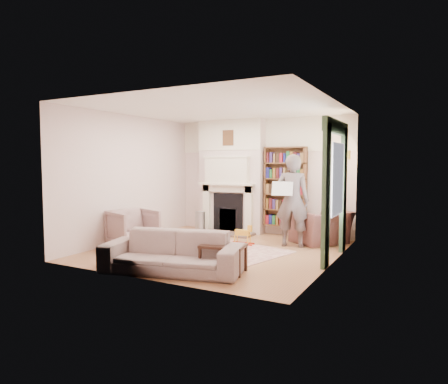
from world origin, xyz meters
The scene contains 25 objects.
floor centered at (0.00, 0.00, 0.00)m, with size 4.50×4.50×0.00m, color #8F5D39.
ceiling centered at (0.00, 0.00, 2.80)m, with size 4.50×4.50×0.00m, color white.
wall_back centered at (0.00, 2.25, 1.40)m, with size 4.50×4.50×0.00m, color silver.
wall_front centered at (0.00, -2.25, 1.40)m, with size 4.50×4.50×0.00m, color silver.
wall_left centered at (-2.25, 0.00, 1.40)m, with size 4.50×4.50×0.00m, color silver.
wall_right centered at (2.25, 0.00, 1.40)m, with size 4.50×4.50×0.00m, color silver.
fireplace centered at (-0.75, 2.05, 1.39)m, with size 1.70×0.58×2.80m.
bookcase centered at (0.65, 2.12, 1.18)m, with size 1.00×0.24×1.85m, color brown.
window centered at (2.23, 0.40, 1.45)m, with size 0.02×0.90×1.30m, color silver.
curtain_left centered at (2.20, -0.30, 1.20)m, with size 0.07×0.32×2.40m, color #2C4129.
curtain_right centered at (2.20, 1.10, 1.20)m, with size 0.07×0.32×2.40m, color #2C4129.
pelmet centered at (2.19, 0.40, 2.38)m, with size 0.09×1.70×0.24m, color #2C4129.
wall_sconce centered at (2.03, 1.50, 1.90)m, with size 0.20×0.24×0.24m, color gold, non-canonical shape.
rug centered at (-0.01, -0.03, 0.01)m, with size 2.50×1.93×0.01m, color beige.
armchair_reading centered at (1.63, 1.65, 0.36)m, with size 1.10×0.96×0.71m, color #4B2F28.
armchair_left centered at (-1.67, -0.60, 0.39)m, with size 0.84×0.86×0.79m, color #A9988B.
sofa centered at (0.12, -1.73, 0.32)m, with size 2.21×0.87×0.65m, color #A39886.
man_reading centered at (1.18, 1.05, 0.96)m, with size 0.70×0.46×1.92m, color #554744.
newspaper centered at (1.03, 0.85, 1.22)m, with size 0.43×0.02×0.30m, color beige.
coffee_table centered at (0.85, -1.37, 0.23)m, with size 0.70×0.45×0.45m, color black, non-canonical shape.
paraffin_heater centered at (-1.28, 1.40, 0.28)m, with size 0.24×0.24×0.55m, color #9EA1A5.
rocking_horse centered at (0.21, 0.69, 0.22)m, with size 0.49×0.20×0.43m, color gold, non-canonical shape.
board_game centered at (-0.08, -0.34, 0.03)m, with size 0.35×0.35×0.03m, color #CFD44A.
game_box_lid centered at (-0.96, -0.21, 0.04)m, with size 0.27×0.18×0.05m, color #B3142B.
comic_annuals centered at (0.20, -0.38, 0.02)m, with size 0.78×0.45×0.02m.
Camera 1 is at (3.79, -6.88, 1.76)m, focal length 32.00 mm.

